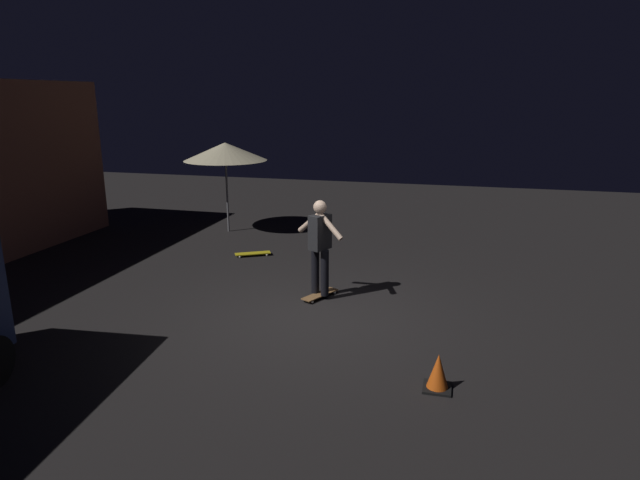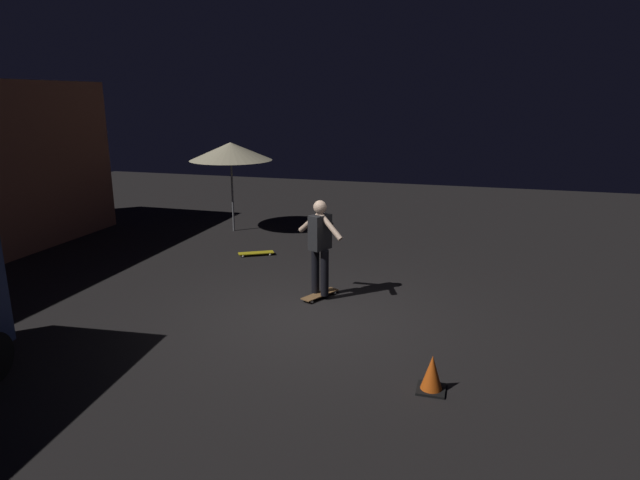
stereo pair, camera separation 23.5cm
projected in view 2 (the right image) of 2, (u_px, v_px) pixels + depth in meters
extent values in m
plane|color=black|center=(315.00, 316.00, 8.72)|extent=(28.00, 28.00, 0.00)
cylinder|color=slate|center=(232.00, 189.00, 13.97)|extent=(0.05, 0.05, 2.20)
cone|color=beige|center=(231.00, 151.00, 13.72)|extent=(2.10, 2.10, 0.45)
cube|color=olive|center=(320.00, 294.00, 9.52)|extent=(0.79, 0.53, 0.02)
sphere|color=silver|center=(328.00, 291.00, 9.80)|extent=(0.05, 0.05, 0.05)
sphere|color=silver|center=(335.00, 293.00, 9.69)|extent=(0.05, 0.05, 0.05)
sphere|color=silver|center=(305.00, 299.00, 9.37)|extent=(0.05, 0.05, 0.05)
sphere|color=silver|center=(312.00, 302.00, 9.26)|extent=(0.05, 0.05, 0.05)
cube|color=gold|center=(256.00, 253.00, 12.03)|extent=(0.56, 0.78, 0.02)
sphere|color=silver|center=(243.00, 256.00, 11.89)|extent=(0.05, 0.05, 0.05)
sphere|color=silver|center=(242.00, 254.00, 12.05)|extent=(0.05, 0.05, 0.05)
sphere|color=silver|center=(270.00, 254.00, 12.03)|extent=(0.05, 0.05, 0.05)
sphere|color=silver|center=(269.00, 252.00, 12.19)|extent=(0.05, 0.05, 0.05)
cylinder|color=black|center=(315.00, 270.00, 9.49)|extent=(0.14, 0.14, 0.82)
cylinder|color=black|center=(325.00, 273.00, 9.34)|extent=(0.14, 0.14, 0.82)
cube|color=#262628|center=(320.00, 232.00, 9.23)|extent=(0.44, 0.37, 0.60)
sphere|color=beige|center=(320.00, 207.00, 9.12)|extent=(0.23, 0.23, 0.23)
cylinder|color=beige|center=(311.00, 222.00, 9.34)|extent=(0.32, 0.52, 0.46)
cylinder|color=beige|center=(330.00, 226.00, 9.05)|extent=(0.32, 0.52, 0.46)
cube|color=black|center=(431.00, 389.00, 6.53)|extent=(0.34, 0.34, 0.03)
cone|color=#EA5914|center=(432.00, 373.00, 6.47)|extent=(0.28, 0.28, 0.46)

